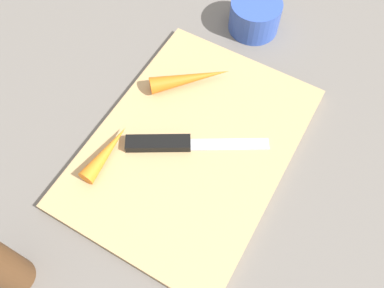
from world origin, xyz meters
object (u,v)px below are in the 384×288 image
cutting_board (192,146)px  small_bowl (255,16)px  knife (168,143)px  carrot_short (106,152)px  carrot_long (190,78)px

cutting_board → small_bowl: bearing=-174.2°
knife → carrot_short: bearing=-169.1°
knife → carrot_long: carrot_long is taller
knife → small_bowl: small_bowl is taller
knife → carrot_long: 0.11m
knife → small_bowl: (-0.27, 0.00, 0.01)m
small_bowl → knife: bearing=-0.5°
carrot_long → carrot_short: 0.17m
cutting_board → carrot_short: bearing=-50.9°
knife → carrot_short: (0.06, -0.06, 0.01)m
cutting_board → carrot_short: 0.12m
small_bowl → cutting_board: bearing=5.8°
knife → carrot_short: 0.08m
knife → carrot_short: carrot_short is taller
carrot_short → carrot_long: bearing=-11.8°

